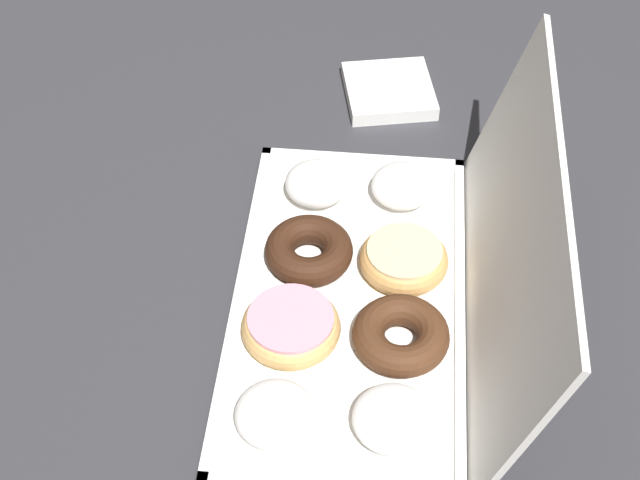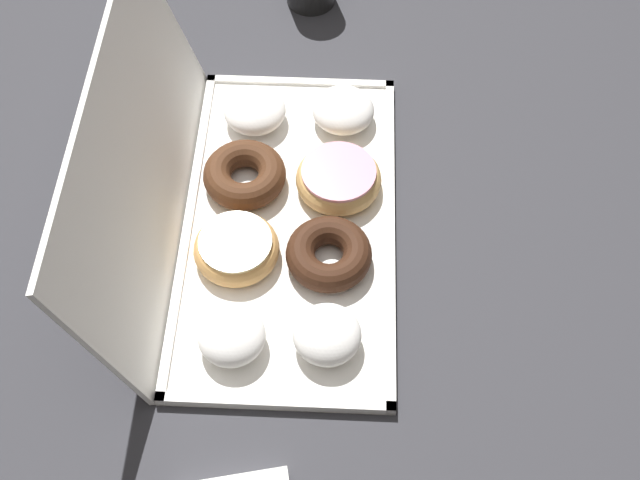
{
  "view_description": "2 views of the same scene",
  "coord_description": "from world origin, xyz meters",
  "px_view_note": "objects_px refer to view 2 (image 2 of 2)",
  "views": [
    {
      "loc": [
        0.77,
        0.04,
        0.94
      ],
      "look_at": [
        -0.05,
        -0.04,
        0.06
      ],
      "focal_mm": 54.73,
      "sensor_mm": 36.0,
      "label": 1
    },
    {
      "loc": [
        -0.63,
        -0.07,
        0.92
      ],
      "look_at": [
        -0.06,
        -0.04,
        0.05
      ],
      "focal_mm": 45.73,
      "sensor_mm": 36.0,
      "label": 2
    }
  ],
  "objects_px": {
    "chocolate_cake_ring_donut_1": "(329,254)",
    "chocolate_cake_ring_donut_6": "(245,175)",
    "powdered_filled_donut_3": "(343,110)",
    "powdered_filled_donut_7": "(255,111)",
    "powdered_filled_donut_4": "(232,336)",
    "glazed_ring_donut_5": "(236,248)",
    "powdered_filled_donut_0": "(327,335)",
    "donut_box": "(289,224)",
    "pink_frosted_donut_2": "(339,178)"
  },
  "relations": [
    {
      "from": "powdered_filled_donut_4",
      "to": "donut_box",
      "type": "bearing_deg",
      "value": -17.13
    },
    {
      "from": "pink_frosted_donut_2",
      "to": "chocolate_cake_ring_donut_1",
      "type": "bearing_deg",
      "value": 175.93
    },
    {
      "from": "powdered_filled_donut_4",
      "to": "powdered_filled_donut_0",
      "type": "bearing_deg",
      "value": -86.76
    },
    {
      "from": "powdered_filled_donut_3",
      "to": "powdered_filled_donut_4",
      "type": "relative_size",
      "value": 1.09
    },
    {
      "from": "donut_box",
      "to": "glazed_ring_donut_5",
      "type": "distance_m",
      "value": 0.09
    },
    {
      "from": "pink_frosted_donut_2",
      "to": "powdered_filled_donut_4",
      "type": "xyz_separation_m",
      "value": [
        -0.25,
        0.12,
        0.0
      ]
    },
    {
      "from": "donut_box",
      "to": "powdered_filled_donut_0",
      "type": "height_order",
      "value": "powdered_filled_donut_0"
    },
    {
      "from": "pink_frosted_donut_2",
      "to": "donut_box",
      "type": "bearing_deg",
      "value": 134.07
    },
    {
      "from": "powdered_filled_donut_3",
      "to": "chocolate_cake_ring_donut_1",
      "type": "bearing_deg",
      "value": 177.32
    },
    {
      "from": "powdered_filled_donut_3",
      "to": "powdered_filled_donut_0",
      "type": "bearing_deg",
      "value": 178.56
    },
    {
      "from": "chocolate_cake_ring_donut_6",
      "to": "powdered_filled_donut_7",
      "type": "distance_m",
      "value": 0.12
    },
    {
      "from": "chocolate_cake_ring_donut_6",
      "to": "chocolate_cake_ring_donut_1",
      "type": "bearing_deg",
      "value": -135.66
    },
    {
      "from": "chocolate_cake_ring_donut_1",
      "to": "powdered_filled_donut_7",
      "type": "relative_size",
      "value": 1.24
    },
    {
      "from": "glazed_ring_donut_5",
      "to": "powdered_filled_donut_7",
      "type": "relative_size",
      "value": 1.24
    },
    {
      "from": "powdered_filled_donut_4",
      "to": "glazed_ring_donut_5",
      "type": "distance_m",
      "value": 0.13
    },
    {
      "from": "powdered_filled_donut_3",
      "to": "chocolate_cake_ring_donut_6",
      "type": "bearing_deg",
      "value": 132.83
    },
    {
      "from": "powdered_filled_donut_0",
      "to": "powdered_filled_donut_7",
      "type": "xyz_separation_m",
      "value": [
        0.36,
        0.12,
        -0.0
      ]
    },
    {
      "from": "glazed_ring_donut_5",
      "to": "chocolate_cake_ring_donut_6",
      "type": "distance_m",
      "value": 0.12
    },
    {
      "from": "powdered_filled_donut_3",
      "to": "powdered_filled_donut_7",
      "type": "xyz_separation_m",
      "value": [
        -0.01,
        0.13,
        -0.0
      ]
    },
    {
      "from": "chocolate_cake_ring_donut_1",
      "to": "chocolate_cake_ring_donut_6",
      "type": "distance_m",
      "value": 0.17
    },
    {
      "from": "powdered_filled_donut_3",
      "to": "glazed_ring_donut_5",
      "type": "xyz_separation_m",
      "value": [
        -0.24,
        0.13,
        -0.0
      ]
    },
    {
      "from": "powdered_filled_donut_4",
      "to": "powdered_filled_donut_3",
      "type": "bearing_deg",
      "value": -18.5
    },
    {
      "from": "powdered_filled_donut_4",
      "to": "chocolate_cake_ring_donut_6",
      "type": "bearing_deg",
      "value": 1.9
    },
    {
      "from": "pink_frosted_donut_2",
      "to": "glazed_ring_donut_5",
      "type": "relative_size",
      "value": 1.05
    },
    {
      "from": "donut_box",
      "to": "powdered_filled_donut_7",
      "type": "xyz_separation_m",
      "value": [
        0.18,
        0.06,
        0.03
      ]
    },
    {
      "from": "donut_box",
      "to": "powdered_filled_donut_3",
      "type": "distance_m",
      "value": 0.2
    },
    {
      "from": "glazed_ring_donut_5",
      "to": "powdered_filled_donut_7",
      "type": "distance_m",
      "value": 0.24
    },
    {
      "from": "powdered_filled_donut_3",
      "to": "powdered_filled_donut_7",
      "type": "bearing_deg",
      "value": 92.83
    },
    {
      "from": "powdered_filled_donut_4",
      "to": "chocolate_cake_ring_donut_6",
      "type": "distance_m",
      "value": 0.25
    },
    {
      "from": "glazed_ring_donut_5",
      "to": "powdered_filled_donut_7",
      "type": "bearing_deg",
      "value": -0.76
    },
    {
      "from": "pink_frosted_donut_2",
      "to": "powdered_filled_donut_3",
      "type": "relative_size",
      "value": 1.31
    },
    {
      "from": "glazed_ring_donut_5",
      "to": "powdered_filled_donut_0",
      "type": "bearing_deg",
      "value": -134.78
    },
    {
      "from": "donut_box",
      "to": "powdered_filled_donut_3",
      "type": "relative_size",
      "value": 5.85
    },
    {
      "from": "powdered_filled_donut_0",
      "to": "powdered_filled_donut_3",
      "type": "height_order",
      "value": "powdered_filled_donut_0"
    },
    {
      "from": "chocolate_cake_ring_donut_1",
      "to": "chocolate_cake_ring_donut_6",
      "type": "height_order",
      "value": "same"
    },
    {
      "from": "chocolate_cake_ring_donut_1",
      "to": "glazed_ring_donut_5",
      "type": "distance_m",
      "value": 0.12
    },
    {
      "from": "powdered_filled_donut_3",
      "to": "glazed_ring_donut_5",
      "type": "bearing_deg",
      "value": 151.58
    },
    {
      "from": "chocolate_cake_ring_donut_1",
      "to": "chocolate_cake_ring_donut_6",
      "type": "relative_size",
      "value": 0.98
    },
    {
      "from": "pink_frosted_donut_2",
      "to": "glazed_ring_donut_5",
      "type": "bearing_deg",
      "value": 132.86
    },
    {
      "from": "chocolate_cake_ring_donut_1",
      "to": "chocolate_cake_ring_donut_6",
      "type": "bearing_deg",
      "value": 44.34
    },
    {
      "from": "glazed_ring_donut_5",
      "to": "powdered_filled_donut_7",
      "type": "height_order",
      "value": "powdered_filled_donut_7"
    },
    {
      "from": "powdered_filled_donut_3",
      "to": "powdered_filled_donut_7",
      "type": "height_order",
      "value": "same"
    },
    {
      "from": "powdered_filled_donut_4",
      "to": "glazed_ring_donut_5",
      "type": "relative_size",
      "value": 0.74
    },
    {
      "from": "donut_box",
      "to": "powdered_filled_donut_4",
      "type": "distance_m",
      "value": 0.2
    },
    {
      "from": "chocolate_cake_ring_donut_1",
      "to": "pink_frosted_donut_2",
      "type": "xyz_separation_m",
      "value": [
        0.12,
        -0.01,
        0.0
      ]
    },
    {
      "from": "powdered_filled_donut_0",
      "to": "powdered_filled_donut_3",
      "type": "relative_size",
      "value": 0.92
    },
    {
      "from": "powdered_filled_donut_0",
      "to": "pink_frosted_donut_2",
      "type": "distance_m",
      "value": 0.24
    },
    {
      "from": "powdered_filled_donut_0",
      "to": "powdered_filled_donut_7",
      "type": "distance_m",
      "value": 0.38
    },
    {
      "from": "pink_frosted_donut_2",
      "to": "chocolate_cake_ring_donut_6",
      "type": "bearing_deg",
      "value": 89.62
    },
    {
      "from": "chocolate_cake_ring_donut_1",
      "to": "powdered_filled_donut_4",
      "type": "bearing_deg",
      "value": 137.89
    }
  ]
}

